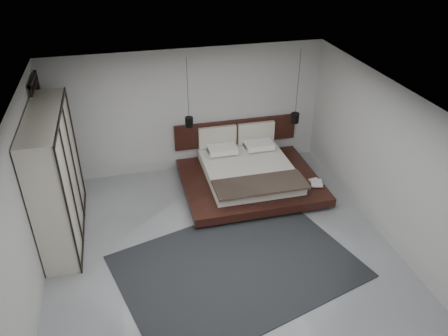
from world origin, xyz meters
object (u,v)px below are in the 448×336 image
object	(u,v)px
pendant_left	(189,122)
rug	(238,266)
lattice_screen	(47,141)
pendant_right	(295,118)
wardrobe	(56,177)
bed	(248,173)

from	to	relation	value
pendant_left	rug	bearing A→B (deg)	-84.63
pendant_left	lattice_screen	bearing A→B (deg)	178.28
pendant_right	wardrobe	distance (m)	5.09
pendant_left	wardrobe	bearing A→B (deg)	-155.24
bed	pendant_right	bearing A→B (deg)	21.35
lattice_screen	rug	bearing A→B (deg)	-43.64
pendant_right	rug	distance (m)	3.78
wardrobe	pendant_left	bearing A→B (deg)	24.76
bed	rug	size ratio (longest dim) A/B	0.75
bed	pendant_right	xyz separation A→B (m)	(1.18, 0.46, 1.00)
pendant_left	rug	world-z (taller)	pendant_left
pendant_left	pendant_right	bearing A→B (deg)	0.00
lattice_screen	pendant_right	xyz separation A→B (m)	(5.20, -0.09, -0.01)
pendant_right	bed	bearing A→B (deg)	-158.65
lattice_screen	pendant_right	distance (m)	5.20
rug	wardrobe	bearing A→B (deg)	149.45
pendant_left	rug	size ratio (longest dim) A/B	0.38
bed	wardrobe	size ratio (longest dim) A/B	1.17
rug	pendant_right	bearing A→B (deg)	54.07
lattice_screen	bed	xyz separation A→B (m)	(4.02, -0.55, -1.01)
lattice_screen	pendant_right	bearing A→B (deg)	-0.94
bed	wardrobe	distance (m)	3.94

